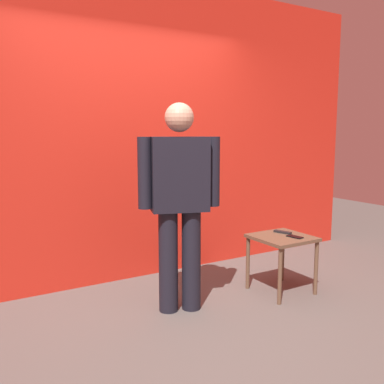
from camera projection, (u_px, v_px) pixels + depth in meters
The scene contains 6 objects.
ground_plane at pixel (206, 329), 3.17m from camera, with size 12.00×12.00×0.00m, color #59544F.
back_wall_red at pixel (129, 131), 4.15m from camera, with size 5.83×0.12×2.96m, color red.
standing_person at pixel (180, 197), 3.40m from camera, with size 0.67×0.36×1.70m.
side_table at pixel (282, 245), 3.87m from camera, with size 0.50×0.50×0.53m.
cell_phone at pixel (295, 237), 3.81m from camera, with size 0.07×0.14×0.01m, color black.
tv_remote at pixel (283, 232), 3.97m from camera, with size 0.04×0.17×0.02m, color black.
Camera 1 is at (-1.63, -2.51, 1.47)m, focal length 39.48 mm.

